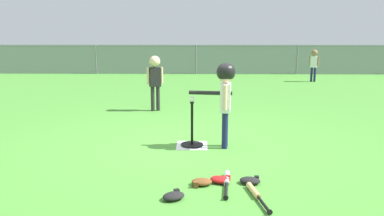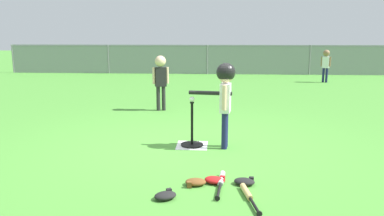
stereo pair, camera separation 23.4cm
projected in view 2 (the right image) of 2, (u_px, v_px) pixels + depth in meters
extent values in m
plane|color=#478C33|center=(188.00, 147.00, 5.24)|extent=(60.00, 60.00, 0.00)
cube|color=white|center=(192.00, 145.00, 5.31)|extent=(0.44, 0.44, 0.01)
cylinder|color=black|center=(192.00, 145.00, 5.31)|extent=(0.32, 0.32, 0.03)
cylinder|color=black|center=(192.00, 123.00, 5.25)|extent=(0.04, 0.04, 0.61)
cylinder|color=black|center=(192.00, 103.00, 5.19)|extent=(0.06, 0.06, 0.02)
sphere|color=white|center=(192.00, 99.00, 5.18)|extent=(0.07, 0.07, 0.07)
cylinder|color=#191E4C|center=(224.00, 131.00, 5.12)|extent=(0.08, 0.08, 0.51)
cylinder|color=#191E4C|center=(225.00, 129.00, 5.23)|extent=(0.08, 0.08, 0.51)
cube|color=white|center=(225.00, 98.00, 5.09)|extent=(0.16, 0.24, 0.40)
cylinder|color=beige|center=(224.00, 98.00, 4.94)|extent=(0.06, 0.06, 0.34)
cylinder|color=beige|center=(227.00, 94.00, 5.22)|extent=(0.06, 0.06, 0.34)
sphere|color=beige|center=(226.00, 75.00, 5.02)|extent=(0.23, 0.23, 0.23)
sphere|color=black|center=(226.00, 72.00, 5.02)|extent=(0.26, 0.26, 0.26)
cylinder|color=black|center=(210.00, 93.00, 5.11)|extent=(0.60, 0.13, 0.06)
cylinder|color=#262626|center=(164.00, 98.00, 7.73)|extent=(0.08, 0.08, 0.51)
cylinder|color=#262626|center=(158.00, 99.00, 7.70)|extent=(0.08, 0.08, 0.51)
cube|color=black|center=(161.00, 77.00, 7.63)|extent=(0.26, 0.20, 0.39)
cylinder|color=beige|center=(167.00, 75.00, 7.66)|extent=(0.06, 0.06, 0.34)
cylinder|color=beige|center=(154.00, 76.00, 7.59)|extent=(0.06, 0.06, 0.34)
sphere|color=beige|center=(160.00, 61.00, 7.57)|extent=(0.23, 0.23, 0.23)
cylinder|color=#191E4C|center=(327.00, 75.00, 12.19)|extent=(0.07, 0.07, 0.48)
cylinder|color=#191E4C|center=(323.00, 75.00, 12.24)|extent=(0.07, 0.07, 0.48)
cube|color=white|center=(326.00, 62.00, 12.13)|extent=(0.25, 0.21, 0.37)
cylinder|color=#8C6647|center=(330.00, 62.00, 12.06)|extent=(0.05, 0.05, 0.32)
cylinder|color=#8C6647|center=(322.00, 61.00, 12.19)|extent=(0.05, 0.05, 0.32)
sphere|color=#8C6647|center=(326.00, 53.00, 12.07)|extent=(0.21, 0.21, 0.21)
cylinder|color=silver|center=(222.00, 179.00, 4.02)|extent=(0.09, 0.34, 0.06)
cylinder|color=black|center=(219.00, 191.00, 3.70)|extent=(0.06, 0.33, 0.03)
cylinder|color=black|center=(217.00, 198.00, 3.54)|extent=(0.05, 0.02, 0.05)
cylinder|color=#DBB266|center=(246.00, 192.00, 3.69)|extent=(0.11, 0.31, 0.06)
cylinder|color=black|center=(255.00, 206.00, 3.39)|extent=(0.08, 0.31, 0.03)
cylinder|color=black|center=(259.00, 214.00, 3.24)|extent=(0.05, 0.02, 0.05)
ellipsoid|color=black|center=(165.00, 196.00, 3.59)|extent=(0.27, 0.25, 0.07)
cube|color=black|center=(169.00, 192.00, 3.68)|extent=(0.06, 0.06, 0.06)
ellipsoid|color=brown|center=(196.00, 182.00, 3.92)|extent=(0.23, 0.17, 0.07)
cube|color=brown|center=(189.00, 185.00, 3.85)|extent=(0.05, 0.04, 0.06)
ellipsoid|color=black|center=(244.00, 182.00, 3.93)|extent=(0.25, 0.20, 0.07)
cube|color=black|center=(251.00, 180.00, 3.98)|extent=(0.06, 0.05, 0.06)
ellipsoid|color=#B21919|center=(214.00, 180.00, 3.97)|extent=(0.26, 0.22, 0.07)
cube|color=#B21919|center=(222.00, 179.00, 4.01)|extent=(0.06, 0.05, 0.06)
cylinder|color=slate|center=(13.00, 59.00, 15.24)|extent=(0.06, 0.06, 1.15)
cylinder|color=slate|center=(108.00, 59.00, 14.98)|extent=(0.06, 0.06, 1.15)
cylinder|color=slate|center=(207.00, 60.00, 14.71)|extent=(0.06, 0.06, 1.15)
cylinder|color=slate|center=(310.00, 60.00, 14.45)|extent=(0.06, 0.06, 1.15)
cube|color=gray|center=(207.00, 46.00, 14.61)|extent=(16.00, 0.03, 0.03)
cube|color=gray|center=(207.00, 60.00, 14.71)|extent=(16.00, 0.01, 1.15)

